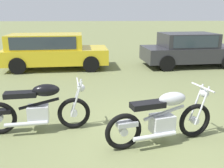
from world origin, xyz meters
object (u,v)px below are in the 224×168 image
object	(u,v)px
motorcycle_silver	(163,118)
car_charcoal	(189,48)
motorcycle_black	(38,108)
car_yellow	(51,49)

from	to	relation	value
motorcycle_silver	car_charcoal	size ratio (longest dim) A/B	0.49
motorcycle_black	car_charcoal	bearing A→B (deg)	42.63
motorcycle_black	car_yellow	size ratio (longest dim) A/B	0.48
car_charcoal	motorcycle_black	bearing A→B (deg)	-135.37
motorcycle_black	motorcycle_silver	world-z (taller)	same
car_yellow	car_charcoal	size ratio (longest dim) A/B	1.03
motorcycle_silver	car_yellow	bearing A→B (deg)	100.27
motorcycle_black	car_yellow	world-z (taller)	car_yellow
motorcycle_black	motorcycle_silver	bearing A→B (deg)	-21.35
motorcycle_black	motorcycle_silver	size ratio (longest dim) A/B	1.01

